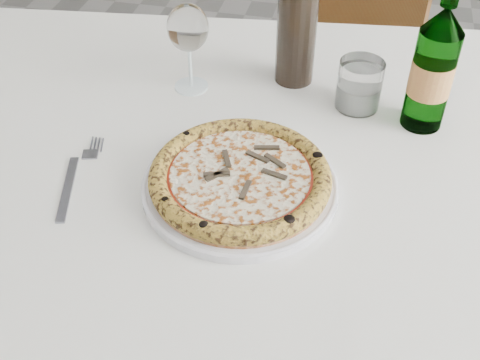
{
  "coord_description": "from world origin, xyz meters",
  "views": [
    {
      "loc": [
        0.18,
        -0.56,
        1.38
      ],
      "look_at": [
        0.03,
        0.1,
        0.78
      ],
      "focal_mm": 45.0,
      "sensor_mm": 36.0,
      "label": 1
    }
  ],
  "objects": [
    {
      "name": "wine_bottle",
      "position": [
        0.06,
        0.43,
        0.88
      ],
      "size": [
        0.07,
        0.07,
        0.3
      ],
      "color": "black",
      "rests_on": "dining_table"
    },
    {
      "name": "chair_far",
      "position": [
        0.09,
        1.03,
        0.53
      ],
      "size": [
        0.58,
        0.58,
        0.93
      ],
      "color": "brown",
      "rests_on": "floor"
    },
    {
      "name": "fork",
      "position": [
        -0.22,
        0.06,
        0.76
      ],
      "size": [
        0.05,
        0.21,
        0.0
      ],
      "color": "slate",
      "rests_on": "dining_table"
    },
    {
      "name": "plate",
      "position": [
        0.03,
        0.1,
        0.76
      ],
      "size": [
        0.3,
        0.3,
        0.02
      ],
      "color": "white",
      "rests_on": "dining_table"
    },
    {
      "name": "dining_table",
      "position": [
        0.03,
        0.2,
        0.68
      ],
      "size": [
        1.68,
        1.12,
        0.76
      ],
      "color": "brown",
      "rests_on": "floor"
    },
    {
      "name": "beer_bottle",
      "position": [
        0.3,
        0.33,
        0.87
      ],
      "size": [
        0.07,
        0.07,
        0.27
      ],
      "color": "#2F782B",
      "rests_on": "dining_table"
    },
    {
      "name": "tumbler",
      "position": [
        0.19,
        0.36,
        0.79
      ],
      "size": [
        0.08,
        0.08,
        0.09
      ],
      "color": "white",
      "rests_on": "dining_table"
    },
    {
      "name": "pizza",
      "position": [
        0.03,
        0.1,
        0.78
      ],
      "size": [
        0.28,
        0.28,
        0.03
      ],
      "color": "tan",
      "rests_on": "plate"
    },
    {
      "name": "wine_glass",
      "position": [
        -0.12,
        0.35,
        0.87
      ],
      "size": [
        0.07,
        0.07,
        0.17
      ],
      "color": "white",
      "rests_on": "dining_table"
    }
  ]
}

